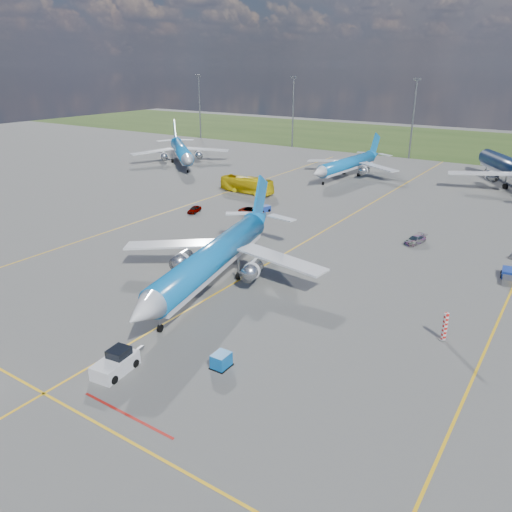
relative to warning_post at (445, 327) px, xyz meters
The scene contains 17 objects.
ground 27.24m from the warning_post, 162.90° to the right, with size 400.00×400.00×0.00m, color #50504E.
grass_strip 144.37m from the warning_post, 100.38° to the left, with size 400.00×80.00×0.01m, color #2D4719.
taxiway_lines 32.52m from the warning_post, 142.66° to the left, with size 60.25×160.00×0.02m.
floodlight_masts 103.84m from the warning_post, 98.91° to the left, with size 202.20×0.50×22.70m.
warning_post is the anchor object (origin of this frame).
bg_jet_nw 104.17m from the warning_post, 146.17° to the left, with size 29.89×39.23×10.28m, color blue, non-canonical shape.
bg_jet_nnw 79.09m from the warning_post, 120.99° to the left, with size 26.31×34.53×9.04m, color blue, non-canonical shape.
bg_jet_n 79.43m from the warning_post, 93.53° to the left, with size 33.50×43.97×11.52m, color #071C41, non-canonical shape.
main_airliner 28.16m from the warning_post, behind, with size 30.11×39.52×10.35m, color blue, non-canonical shape.
pushback_tug 32.27m from the warning_post, 136.42° to the right, with size 2.81×6.21×2.07m.
uld_container 22.81m from the warning_post, 133.98° to the right, with size 1.39×1.74×1.39m, color #0C5BAD.
apron_bus 65.68m from the warning_post, 142.33° to the left, with size 2.92×12.46×3.47m, color yellow.
service_car_a 55.87m from the warning_post, 156.98° to the left, with size 1.46×3.63×1.24m, color #999999.
service_car_b 49.25m from the warning_post, 147.46° to the left, with size 2.23×4.84×1.34m, color #999999.
service_car_c 29.75m from the warning_post, 112.35° to the left, with size 1.78×4.37×1.27m, color #999999.
baggage_tug_w 20.56m from the warning_post, 81.72° to the left, with size 1.95×5.02×1.10m.
baggage_tug_c 50.28m from the warning_post, 144.99° to the left, with size 2.76×4.97×1.08m.
Camera 1 is at (34.67, -39.45, 26.19)m, focal length 35.00 mm.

